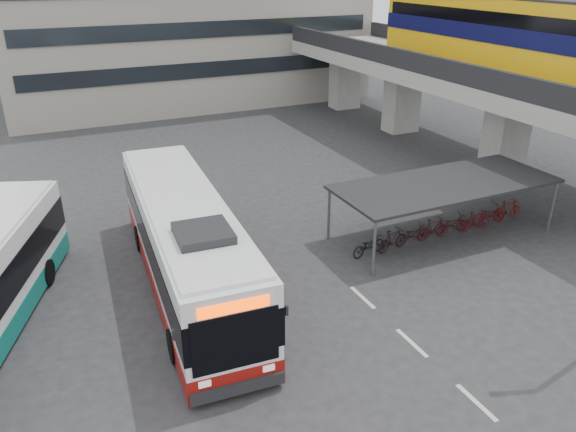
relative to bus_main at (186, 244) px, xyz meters
name	(u,v)px	position (x,y,z in m)	size (l,w,h in m)	color
ground	(302,314)	(3.07, -3.53, -1.81)	(120.00, 120.00, 0.00)	#28282B
viaduct	(489,59)	(20.07, 6.62, 4.42)	(8.00, 32.00, 9.68)	gray
bike_shelter	(442,208)	(11.54, -0.53, -0.51)	(10.00, 4.00, 2.54)	#595B60
road_markings	(412,343)	(5.57, -6.53, -1.81)	(0.15, 7.60, 0.01)	beige
bus_main	(186,244)	(0.00, 0.00, 0.00)	(3.81, 13.38, 3.91)	white
pedestrian	(221,280)	(0.78, -1.52, -0.94)	(0.64, 0.42, 1.75)	black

